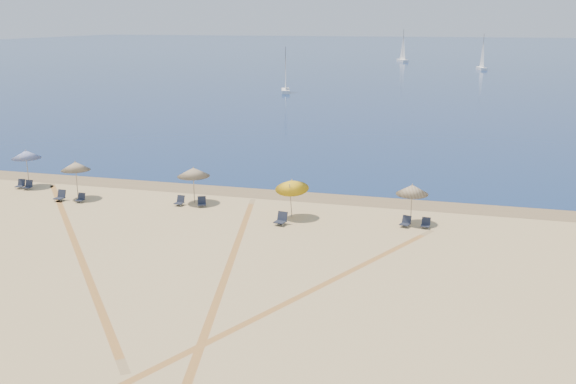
# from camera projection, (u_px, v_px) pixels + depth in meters

# --- Properties ---
(ground) EXTENTS (160.00, 160.00, 0.00)m
(ground) POSITION_uv_depth(u_px,v_px,m) (127.00, 381.00, 21.46)
(ground) COLOR tan
(ground) RESTS_ON ground
(ocean) EXTENTS (500.00, 500.00, 0.00)m
(ocean) POSITION_uv_depth(u_px,v_px,m) (441.00, 52.00, 231.05)
(ocean) COLOR #0C2151
(ocean) RESTS_ON ground
(wet_sand) EXTENTS (500.00, 500.00, 0.00)m
(wet_sand) POSITION_uv_depth(u_px,v_px,m) (304.00, 196.00, 43.82)
(wet_sand) COLOR olive
(wet_sand) RESTS_ON ground
(umbrella_0) EXTENTS (2.02, 2.02, 2.66)m
(umbrella_0) POSITION_uv_depth(u_px,v_px,m) (26.00, 154.00, 45.67)
(umbrella_0) COLOR gray
(umbrella_0) RESTS_ON ground
(umbrella_1) EXTENTS (1.90, 1.90, 2.54)m
(umbrella_1) POSITION_uv_depth(u_px,v_px,m) (75.00, 166.00, 42.65)
(umbrella_1) COLOR gray
(umbrella_1) RESTS_ON ground
(umbrella_2) EXTENTS (2.10, 2.11, 2.38)m
(umbrella_2) POSITION_uv_depth(u_px,v_px,m) (193.00, 172.00, 41.66)
(umbrella_2) COLOR gray
(umbrella_2) RESTS_ON ground
(umbrella_3) EXTENTS (2.00, 2.08, 2.56)m
(umbrella_3) POSITION_uv_depth(u_px,v_px,m) (292.00, 185.00, 38.49)
(umbrella_3) COLOR gray
(umbrella_3) RESTS_ON ground
(umbrella_4) EXTENTS (1.87, 1.90, 2.38)m
(umbrella_4) POSITION_uv_depth(u_px,v_px,m) (412.00, 190.00, 37.44)
(umbrella_4) COLOR gray
(umbrella_4) RESTS_ON ground
(chair_0) EXTENTS (0.58, 0.66, 0.63)m
(chair_0) POSITION_uv_depth(u_px,v_px,m) (21.00, 184.00, 45.75)
(chair_0) COLOR black
(chair_0) RESTS_ON ground
(chair_1) EXTENTS (0.56, 0.64, 0.63)m
(chair_1) POSITION_uv_depth(u_px,v_px,m) (28.00, 185.00, 45.46)
(chair_1) COLOR black
(chair_1) RESTS_ON ground
(chair_2) EXTENTS (0.63, 0.72, 0.70)m
(chair_2) POSITION_uv_depth(u_px,v_px,m) (60.00, 196.00, 42.61)
(chair_2) COLOR black
(chair_2) RESTS_ON ground
(chair_3) EXTENTS (0.49, 0.58, 0.59)m
(chair_3) POSITION_uv_depth(u_px,v_px,m) (81.00, 198.00, 42.29)
(chair_3) COLOR black
(chair_3) RESTS_ON ground
(chair_4) EXTENTS (0.57, 0.66, 0.62)m
(chair_4) POSITION_uv_depth(u_px,v_px,m) (180.00, 201.00, 41.56)
(chair_4) COLOR black
(chair_4) RESTS_ON ground
(chair_5) EXTENTS (0.72, 0.77, 0.63)m
(chair_5) POSITION_uv_depth(u_px,v_px,m) (202.00, 202.00, 41.29)
(chair_5) COLOR black
(chair_5) RESTS_ON ground
(chair_6) EXTENTS (0.74, 0.82, 0.74)m
(chair_6) POSITION_uv_depth(u_px,v_px,m) (281.00, 219.00, 37.65)
(chair_6) COLOR black
(chair_6) RESTS_ON ground
(chair_7) EXTENTS (0.67, 0.73, 0.63)m
(chair_7) POSITION_uv_depth(u_px,v_px,m) (406.00, 222.00, 37.30)
(chair_7) COLOR black
(chair_7) RESTS_ON ground
(chair_8) EXTENTS (0.54, 0.61, 0.59)m
(chair_8) POSITION_uv_depth(u_px,v_px,m) (426.00, 223.00, 37.07)
(chair_8) COLOR black
(chair_8) RESTS_ON ground
(sailboat_0) EXTENTS (3.76, 5.99, 8.77)m
(sailboat_0) POSITION_uv_depth(u_px,v_px,m) (403.00, 52.00, 178.82)
(sailboat_0) COLOR white
(sailboat_0) RESTS_ON ocean
(sailboat_1) EXTENTS (2.53, 5.67, 8.19)m
(sailboat_1) POSITION_uv_depth(u_px,v_px,m) (482.00, 59.00, 150.80)
(sailboat_1) COLOR white
(sailboat_1) RESTS_ON ocean
(sailboat_2) EXTENTS (2.55, 5.00, 7.23)m
(sailboat_2) POSITION_uv_depth(u_px,v_px,m) (286.00, 79.00, 104.41)
(sailboat_2) COLOR white
(sailboat_2) RESTS_ON ocean
(tire_tracks) EXTENTS (51.01, 45.26, 0.00)m
(tire_tracks) POSITION_uv_depth(u_px,v_px,m) (175.00, 279.00, 29.84)
(tire_tracks) COLOR tan
(tire_tracks) RESTS_ON ground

